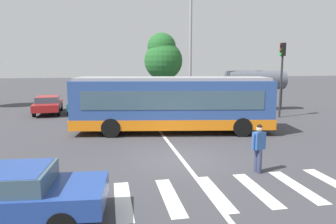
% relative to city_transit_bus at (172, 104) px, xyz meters
% --- Properties ---
extents(ground_plane, '(160.00, 160.00, 0.00)m').
position_rel_city_transit_bus_xyz_m(ground_plane, '(-0.72, -4.98, -1.59)').
color(ground_plane, '#3D3D42').
extents(city_transit_bus, '(11.17, 4.30, 3.06)m').
position_rel_city_transit_bus_xyz_m(city_transit_bus, '(0.00, 0.00, 0.00)').
color(city_transit_bus, black).
rests_on(city_transit_bus, ground_plane).
extents(pedestrian_crossing_street, '(0.56, 0.36, 1.72)m').
position_rel_city_transit_bus_xyz_m(pedestrian_crossing_street, '(1.61, -6.98, -0.62)').
color(pedestrian_crossing_street, '#333856').
rests_on(pedestrian_crossing_street, ground_plane).
extents(foreground_sedan, '(4.64, 2.20, 1.35)m').
position_rel_city_transit_bus_xyz_m(foreground_sedan, '(-5.86, -9.12, -0.82)').
color(foreground_sedan, black).
rests_on(foreground_sedan, ground_plane).
extents(parked_car_red, '(2.13, 4.62, 1.35)m').
position_rel_city_transit_bus_xyz_m(parked_car_red, '(-8.03, 8.26, -0.82)').
color(parked_car_red, black).
rests_on(parked_car_red, ground_plane).
extents(parked_car_teal, '(1.91, 4.52, 1.35)m').
position_rel_city_transit_bus_xyz_m(parked_car_teal, '(-5.57, 8.65, -0.82)').
color(parked_car_teal, black).
rests_on(parked_car_teal, ground_plane).
extents(parked_car_white, '(2.17, 4.63, 1.35)m').
position_rel_city_transit_bus_xyz_m(parked_car_white, '(-2.72, 8.65, -0.82)').
color(parked_car_white, black).
rests_on(parked_car_white, ground_plane).
extents(parked_car_blue, '(2.01, 4.57, 1.35)m').
position_rel_city_transit_bus_xyz_m(parked_car_blue, '(-0.05, 8.84, -0.82)').
color(parked_car_blue, black).
rests_on(parked_car_blue, ground_plane).
extents(parked_car_champagne, '(2.28, 4.67, 1.35)m').
position_rel_city_transit_bus_xyz_m(parked_car_champagne, '(2.72, 8.87, -0.82)').
color(parked_car_champagne, black).
rests_on(parked_car_champagne, ground_plane).
extents(parked_car_charcoal, '(2.21, 4.64, 1.35)m').
position_rel_city_transit_bus_xyz_m(parked_car_charcoal, '(5.47, 8.61, -0.82)').
color(parked_car_charcoal, black).
rests_on(parked_car_charcoal, ground_plane).
extents(traffic_light_far_corner, '(0.33, 0.32, 5.22)m').
position_rel_city_transit_bus_xyz_m(traffic_light_far_corner, '(8.51, 3.34, 1.89)').
color(traffic_light_far_corner, '#28282B').
rests_on(traffic_light_far_corner, ground_plane).
extents(bus_stop_shelter, '(4.90, 1.54, 3.25)m').
position_rel_city_transit_bus_xyz_m(bus_stop_shelter, '(8.37, 6.95, 0.83)').
color(bus_stop_shelter, '#28282B').
rests_on(bus_stop_shelter, ground_plane).
extents(twin_arm_street_lamp, '(4.53, 0.32, 8.94)m').
position_rel_city_transit_bus_xyz_m(twin_arm_street_lamp, '(2.45, 5.42, 3.92)').
color(twin_arm_street_lamp, '#939399').
rests_on(twin_arm_street_lamp, ground_plane).
extents(background_tree_right, '(3.71, 3.71, 6.78)m').
position_rel_city_transit_bus_xyz_m(background_tree_right, '(1.83, 13.43, 2.87)').
color(background_tree_right, brown).
rests_on(background_tree_right, ground_plane).
extents(crosswalk_painted_stripes, '(7.14, 2.65, 0.01)m').
position_rel_city_transit_bus_xyz_m(crosswalk_painted_stripes, '(0.20, -8.38, -1.58)').
color(crosswalk_painted_stripes, silver).
rests_on(crosswalk_painted_stripes, ground_plane).
extents(lane_center_line, '(0.16, 24.00, 0.01)m').
position_rel_city_transit_bus_xyz_m(lane_center_line, '(-0.65, -2.98, -1.58)').
color(lane_center_line, silver).
rests_on(lane_center_line, ground_plane).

